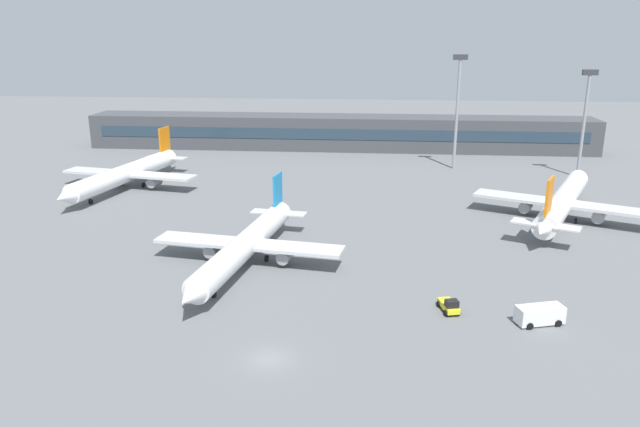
% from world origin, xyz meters
% --- Properties ---
extents(ground_plane, '(400.00, 400.00, 0.00)m').
position_xyz_m(ground_plane, '(0.00, 40.00, 0.00)').
color(ground_plane, slate).
extents(terminal_building, '(136.53, 12.13, 9.00)m').
position_xyz_m(terminal_building, '(0.00, 112.31, 4.50)').
color(terminal_building, '#3F4247').
rests_on(terminal_building, ground_plane).
extents(airplane_near, '(27.06, 38.48, 9.53)m').
position_xyz_m(airplane_near, '(-7.45, 24.42, 2.91)').
color(airplane_near, silver).
rests_on(airplane_near, ground_plane).
extents(airplane_mid, '(28.76, 39.88, 10.51)m').
position_xyz_m(airplane_mid, '(42.48, 51.11, 3.21)').
color(airplane_mid, white).
rests_on(airplane_mid, ground_plane).
extents(airplane_far, '(29.23, 41.44, 10.30)m').
position_xyz_m(airplane_far, '(-40.62, 63.75, 3.14)').
color(airplane_far, white).
rests_on(airplane_far, ground_plane).
extents(baggage_tug_yellow, '(2.51, 3.86, 1.75)m').
position_xyz_m(baggage_tug_yellow, '(18.89, 12.24, 0.80)').
color(baggage_tug_yellow, yellow).
rests_on(baggage_tug_yellow, ground_plane).
extents(service_van_white, '(5.56, 3.42, 2.08)m').
position_xyz_m(service_van_white, '(28.41, 10.16, 1.11)').
color(service_van_white, white).
rests_on(service_van_white, ground_plane).
extents(floodlight_tower_west, '(3.20, 0.80, 26.11)m').
position_xyz_m(floodlight_tower_west, '(28.57, 89.52, 15.08)').
color(floodlight_tower_west, gray).
rests_on(floodlight_tower_west, ground_plane).
extents(floodlight_tower_east, '(3.20, 0.80, 23.30)m').
position_xyz_m(floodlight_tower_east, '(55.00, 83.28, 13.62)').
color(floodlight_tower_east, gray).
rests_on(floodlight_tower_east, ground_plane).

